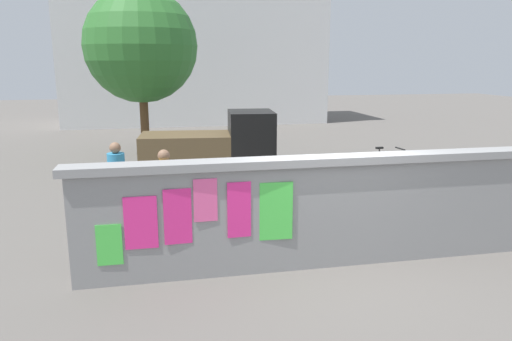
{
  "coord_description": "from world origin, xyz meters",
  "views": [
    {
      "loc": [
        -2.7,
        -6.82,
        3.15
      ],
      "look_at": [
        -0.7,
        2.87,
        0.93
      ],
      "focal_mm": 33.85,
      "sensor_mm": 36.0,
      "label": 1
    }
  ],
  "objects_px": {
    "person_bystander": "(165,184)",
    "tree_roadside": "(141,46)",
    "motorcycle": "(331,178)",
    "bicycle_far": "(383,168)",
    "person_walking": "(117,174)",
    "auto_rickshaw_truck": "(215,146)",
    "bicycle_near": "(334,205)"
  },
  "relations": [
    {
      "from": "person_bystander",
      "to": "tree_roadside",
      "type": "relative_size",
      "value": 0.29
    },
    {
      "from": "motorcycle",
      "to": "bicycle_far",
      "type": "xyz_separation_m",
      "value": [
        1.9,
        1.12,
        -0.1
      ]
    },
    {
      "from": "motorcycle",
      "to": "person_walking",
      "type": "xyz_separation_m",
      "value": [
        -4.84,
        -0.88,
        0.52
      ]
    },
    {
      "from": "auto_rickshaw_truck",
      "to": "person_bystander",
      "type": "bearing_deg",
      "value": -108.5
    },
    {
      "from": "motorcycle",
      "to": "person_bystander",
      "type": "bearing_deg",
      "value": -154.19
    },
    {
      "from": "auto_rickshaw_truck",
      "to": "bicycle_near",
      "type": "height_order",
      "value": "auto_rickshaw_truck"
    },
    {
      "from": "person_walking",
      "to": "tree_roadside",
      "type": "xyz_separation_m",
      "value": [
        0.42,
        7.23,
        2.69
      ]
    },
    {
      "from": "tree_roadside",
      "to": "person_bystander",
      "type": "bearing_deg",
      "value": -86.51
    },
    {
      "from": "bicycle_near",
      "to": "tree_roadside",
      "type": "xyz_separation_m",
      "value": [
        -3.8,
        8.19,
        3.31
      ]
    },
    {
      "from": "person_bystander",
      "to": "person_walking",
      "type": "bearing_deg",
      "value": 132.15
    },
    {
      "from": "bicycle_near",
      "to": "tree_roadside",
      "type": "height_order",
      "value": "tree_roadside"
    },
    {
      "from": "motorcycle",
      "to": "person_walking",
      "type": "relative_size",
      "value": 1.17
    },
    {
      "from": "bicycle_far",
      "to": "tree_roadside",
      "type": "bearing_deg",
      "value": 140.44
    },
    {
      "from": "bicycle_far",
      "to": "person_walking",
      "type": "relative_size",
      "value": 1.05
    },
    {
      "from": "bicycle_far",
      "to": "person_walking",
      "type": "distance_m",
      "value": 7.06
    },
    {
      "from": "bicycle_near",
      "to": "tree_roadside",
      "type": "bearing_deg",
      "value": 114.87
    },
    {
      "from": "bicycle_near",
      "to": "bicycle_far",
      "type": "distance_m",
      "value": 3.9
    },
    {
      "from": "bicycle_near",
      "to": "bicycle_far",
      "type": "relative_size",
      "value": 0.98
    },
    {
      "from": "auto_rickshaw_truck",
      "to": "person_walking",
      "type": "distance_m",
      "value": 4.06
    },
    {
      "from": "motorcycle",
      "to": "bicycle_near",
      "type": "xyz_separation_m",
      "value": [
        -0.63,
        -1.84,
        -0.1
      ]
    },
    {
      "from": "person_walking",
      "to": "motorcycle",
      "type": "bearing_deg",
      "value": 10.29
    },
    {
      "from": "motorcycle",
      "to": "bicycle_far",
      "type": "height_order",
      "value": "bicycle_far"
    },
    {
      "from": "motorcycle",
      "to": "person_bystander",
      "type": "distance_m",
      "value": 4.39
    },
    {
      "from": "auto_rickshaw_truck",
      "to": "motorcycle",
      "type": "xyz_separation_m",
      "value": [
        2.48,
        -2.42,
        -0.44
      ]
    },
    {
      "from": "person_walking",
      "to": "tree_roadside",
      "type": "bearing_deg",
      "value": 86.69
    },
    {
      "from": "auto_rickshaw_truck",
      "to": "tree_roadside",
      "type": "bearing_deg",
      "value": 116.35
    },
    {
      "from": "person_walking",
      "to": "bicycle_near",
      "type": "bearing_deg",
      "value": -12.87
    },
    {
      "from": "person_walking",
      "to": "tree_roadside",
      "type": "height_order",
      "value": "tree_roadside"
    },
    {
      "from": "auto_rickshaw_truck",
      "to": "tree_roadside",
      "type": "height_order",
      "value": "tree_roadside"
    },
    {
      "from": "motorcycle",
      "to": "bicycle_far",
      "type": "bearing_deg",
      "value": 30.6
    },
    {
      "from": "person_bystander",
      "to": "tree_roadside",
      "type": "bearing_deg",
      "value": 93.49
    },
    {
      "from": "bicycle_near",
      "to": "bicycle_far",
      "type": "height_order",
      "value": "same"
    }
  ]
}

